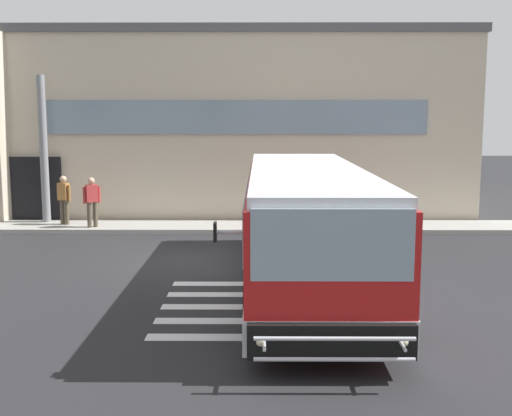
{
  "coord_description": "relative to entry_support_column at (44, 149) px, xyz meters",
  "views": [
    {
      "loc": [
        1.8,
        -16.77,
        3.87
      ],
      "look_at": [
        1.71,
        -0.5,
        1.5
      ],
      "focal_mm": 44.86,
      "sensor_mm": 36.0,
      "label": 1
    }
  ],
  "objects": [
    {
      "name": "passenger_by_doorway",
      "position": [
        1.89,
        -1.08,
        -1.58
      ],
      "size": [
        0.52,
        0.49,
        1.68
      ],
      "color": "#4C4233",
      "rests_on": "boarding_curb"
    },
    {
      "name": "passenger_near_column",
      "position": [
        0.8,
        -0.54,
        -1.61
      ],
      "size": [
        0.53,
        0.37,
        1.68
      ],
      "color": "#4C4233",
      "rests_on": "boarding_curb"
    },
    {
      "name": "boarding_curb",
      "position": [
        5.7,
        -0.6,
        -2.62
      ],
      "size": [
        23.41,
        2.0,
        0.15
      ],
      "primitive_type": "cube",
      "color": "#9E9B93",
      "rests_on": "ground"
    },
    {
      "name": "terminal_building",
      "position": [
        5.02,
        6.19,
        0.81
      ],
      "size": [
        21.21,
        13.8,
        7.03
      ],
      "color": "beige",
      "rests_on": "ground"
    },
    {
      "name": "ground_plane",
      "position": [
        5.7,
        -5.4,
        -2.7
      ],
      "size": [
        80.0,
        90.0,
        0.02
      ],
      "primitive_type": "cube",
      "color": "#232326",
      "rests_on": "ground"
    },
    {
      "name": "bus_main_foreground",
      "position": [
        8.55,
        -7.93,
        -1.36
      ],
      "size": [
        3.05,
        11.17,
        2.7
      ],
      "color": "red",
      "rests_on": "ground"
    },
    {
      "name": "entry_support_column",
      "position": [
        0.0,
        0.0,
        0.0
      ],
      "size": [
        0.28,
        0.28,
        5.09
      ],
      "primitive_type": "cylinder",
      "color": "slate",
      "rests_on": "boarding_curb"
    },
    {
      "name": "bay_paint_stripes",
      "position": [
        7.7,
        -9.6,
        -2.69
      ],
      "size": [
        4.4,
        3.96,
        0.01
      ],
      "color": "silver",
      "rests_on": "ground"
    }
  ]
}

